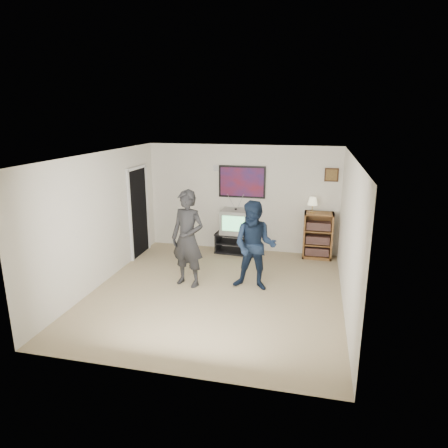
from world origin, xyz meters
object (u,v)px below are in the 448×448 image
at_px(bookshelf, 318,235).
at_px(person_short, 255,246).
at_px(media_stand, 237,243).
at_px(crt_television, 236,221).
at_px(person_tall, 188,239).

bearing_deg(bookshelf, person_short, -120.14).
xyz_separation_m(bookshelf, person_short, (-1.14, -1.97, 0.31)).
height_order(bookshelf, person_short, person_short).
bearing_deg(media_stand, person_short, -65.46).
distance_m(media_stand, crt_television, 0.52).
relative_size(person_tall, person_short, 1.10).
xyz_separation_m(media_stand, person_tall, (-0.53, -2.02, 0.68)).
relative_size(bookshelf, person_short, 0.63).
bearing_deg(bookshelf, crt_television, -178.48).
xyz_separation_m(crt_television, person_short, (0.74, -1.92, 0.08)).
xyz_separation_m(person_tall, person_short, (1.25, 0.10, -0.08)).
height_order(crt_television, person_tall, person_tall).
bearing_deg(crt_television, person_tall, -103.21).
height_order(crt_television, person_short, person_short).
distance_m(crt_television, person_tall, 2.09).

